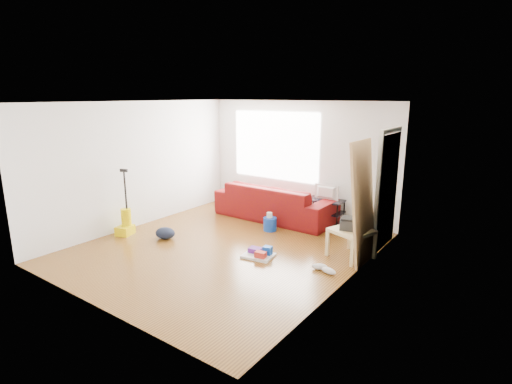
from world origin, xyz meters
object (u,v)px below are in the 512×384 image
Objects in this scene: cleaning_tray at (260,254)px; backpack at (166,239)px; sofa at (275,218)px; vacuum at (126,223)px; tv_stand at (325,211)px; side_table at (352,234)px; bucket at (270,230)px.

cleaning_tray reaches higher than backpack.
vacuum reaches higher than sofa.
backpack is at bearing -130.98° from tv_stand.
side_table is 1.96× the size of backpack.
side_table is at bearing -51.95° from tv_stand.
tv_stand reaches higher than sofa.
backpack is 0.30× the size of vacuum.
sofa is 2.05× the size of vacuum.
cleaning_tray is (-0.09, -2.20, -0.22)m from tv_stand.
backpack is (-0.97, -2.26, 0.00)m from sofa.
tv_stand is (1.05, 0.27, 0.27)m from sofa.
side_table is 3.40m from backpack.
tv_stand is at bearing 130.45° from side_table.
vacuum is (-1.77, -2.53, 0.23)m from sofa.
vacuum reaches higher than side_table.
sofa reaches higher than backpack.
cleaning_tray is (0.59, -1.20, 0.05)m from bucket.
side_table is at bearing 11.42° from backpack.
side_table is (2.18, -1.06, 0.41)m from sofa.
tv_stand is at bearing 27.04° from vacuum.
vacuum reaches higher than backpack.
side_table is 1.54m from cleaning_tray.
cleaning_tray is 1.41× the size of backpack.
backpack is at bearing -159.30° from side_table.
side_table reaches higher than sofa.
sofa is 3.45× the size of side_table.
tv_stand is 0.61× the size of vacuum.
side_table is at bearing 2.51° from vacuum.
tv_stand is 1.24m from bucket.
vacuum is (-2.81, -2.80, -0.04)m from tv_stand.
vacuum is at bearing -137.51° from tv_stand.
tv_stand is 1.03× the size of side_table.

